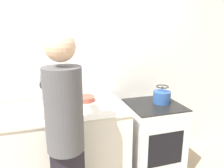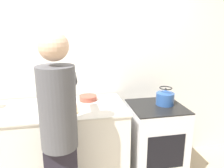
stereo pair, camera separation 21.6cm
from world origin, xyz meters
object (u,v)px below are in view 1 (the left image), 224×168
object	(u,v)px
cutting_board	(61,113)
bowl_prep	(86,99)
oven	(153,139)
knife	(59,112)
person	(65,131)
kettle	(162,96)

from	to	relation	value
cutting_board	bowl_prep	bearing A→B (deg)	43.39
oven	knife	size ratio (longest dim) A/B	3.94
person	bowl_prep	size ratio (longest dim) A/B	8.64
person	bowl_prep	xyz separation A→B (m)	(0.30, 0.70, 0.00)
person	cutting_board	xyz separation A→B (m)	(-0.00, 0.42, -0.02)
oven	cutting_board	bearing A→B (deg)	-176.44
cutting_board	bowl_prep	size ratio (longest dim) A/B	1.68
oven	cutting_board	distance (m)	1.16
oven	kettle	world-z (taller)	kettle
person	kettle	world-z (taller)	person
oven	knife	world-z (taller)	knife
person	knife	distance (m)	0.40
oven	kettle	distance (m)	0.54
kettle	cutting_board	bearing A→B (deg)	-175.52
knife	kettle	xyz separation A→B (m)	(1.17, 0.11, 0.02)
oven	cutting_board	world-z (taller)	cutting_board
cutting_board	person	bearing A→B (deg)	-89.78
bowl_prep	oven	bearing A→B (deg)	-16.34
kettle	knife	bearing A→B (deg)	-174.75
cutting_board	kettle	bearing A→B (deg)	4.48
person	bowl_prep	distance (m)	0.77
oven	bowl_prep	xyz separation A→B (m)	(-0.75, 0.22, 0.51)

